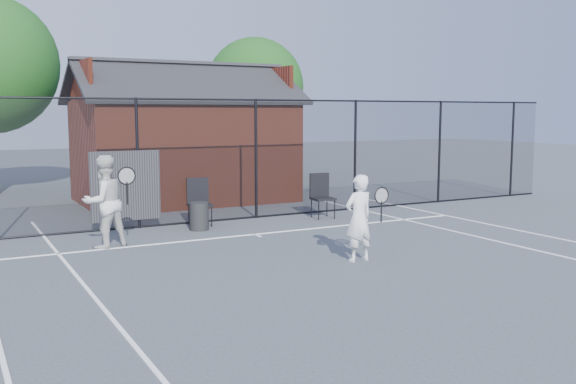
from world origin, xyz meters
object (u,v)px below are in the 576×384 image
chair_left (200,203)px  player_back (104,202)px  waste_bin (199,216)px  clubhouse (184,148)px  player_front (359,218)px  chair_right (323,197)px

chair_left → player_back: bearing=-144.1°
chair_left → waste_bin: size_ratio=1.72×
clubhouse → player_front: clubhouse is taller
player_front → chair_left: bearing=104.5°
player_back → chair_left: 2.92m
waste_bin → player_front: bearing=-71.3°
player_front → chair_left: size_ratio=1.43×
chair_left → waste_bin: 0.59m
player_back → waste_bin: bearing=21.6°
clubhouse → player_back: bearing=-122.3°
player_back → waste_bin: (2.31, 0.91, -0.60)m
player_back → chair_right: size_ratio=1.66×
clubhouse → waste_bin: 5.25m
clubhouse → player_front: bearing=-89.5°
player_front → player_back: 5.03m
clubhouse → player_front: (0.08, -9.16, -0.82)m
player_front → chair_left: player_front is taller
clubhouse → chair_left: (-1.16, -4.40, -1.06)m
chair_right → waste_bin: 3.35m
chair_left → chair_right: 3.16m
chair_left → waste_bin: chair_left is taller
waste_bin → clubhouse: bearing=74.4°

